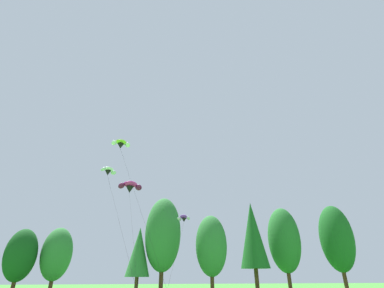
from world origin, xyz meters
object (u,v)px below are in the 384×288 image
parafoil_kite_mid_lime_white (121,144)px  parafoil_kite_low_purple (184,218)px  parafoil_kite_high_magenta (130,187)px  parafoil_kite_far_white (108,171)px

parafoil_kite_mid_lime_white → parafoil_kite_low_purple: (10.32, 7.43, -8.58)m
parafoil_kite_high_magenta → parafoil_kite_mid_lime_white: parafoil_kite_mid_lime_white is taller
parafoil_kite_low_purple → parafoil_kite_high_magenta: bearing=-172.1°
parafoil_kite_mid_lime_white → parafoil_kite_low_purple: 15.34m
parafoil_kite_high_magenta → parafoil_kite_mid_lime_white: bearing=-104.7°
parafoil_kite_high_magenta → parafoil_kite_low_purple: parafoil_kite_high_magenta is taller
parafoil_kite_high_magenta → parafoil_kite_low_purple: 9.77m
parafoil_kite_high_magenta → parafoil_kite_low_purple: (8.69, 1.20, -4.31)m
parafoil_kite_far_white → parafoil_kite_mid_lime_white: bearing=-56.5°
parafoil_kite_high_magenta → parafoil_kite_mid_lime_white: (-1.63, -6.23, 4.28)m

